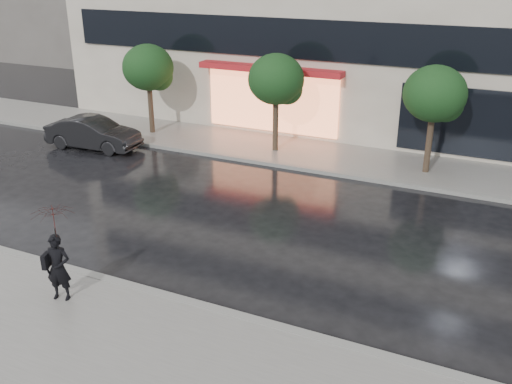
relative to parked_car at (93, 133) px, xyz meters
The scene contains 10 objects.
ground 12.43m from the parked_car, 36.05° to the right, with size 120.00×120.00×0.00m, color black.
sidewalk_near 14.58m from the parked_car, 46.45° to the right, with size 60.00×4.50×0.12m, color slate.
sidewalk_far 10.47m from the parked_car, 16.36° to the left, with size 60.00×3.50×0.12m, color slate.
curb_near 13.04m from the parked_car, 39.61° to the right, with size 60.00×0.25×0.14m, color gray.
curb_far 10.12m from the parked_car, ahead, with size 60.00×0.25×0.14m, color gray.
tree_far_west 3.71m from the parked_car, 68.11° to the left, with size 2.20×2.20×3.99m.
tree_mid_west 7.93m from the parked_car, 21.02° to the left, with size 2.20×2.20×3.99m.
tree_mid_east 13.57m from the parked_car, 11.76° to the left, with size 2.20×2.20×3.99m.
parked_car is the anchor object (origin of this frame).
pedestrian_with_umbrella 11.76m from the parked_car, 53.41° to the right, with size 1.18×1.19×2.29m.
Camera 1 is at (5.71, -10.34, 7.38)m, focal length 40.00 mm.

